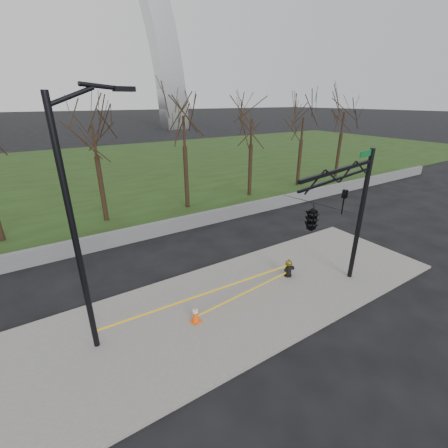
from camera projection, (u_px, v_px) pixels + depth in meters
ground at (250, 296)px, 12.93m from camera, size 500.00×500.00×0.00m
sidewalk at (250, 295)px, 12.91m from camera, size 18.00×6.00×0.10m
grass_strip at (98, 169)px, 36.26m from camera, size 120.00×40.00×0.06m
guardrail at (173, 226)px, 18.98m from camera, size 60.00×0.30×0.90m
tree_row at (145, 161)px, 20.74m from camera, size 45.78×4.00×7.73m
fire_hydrant at (289, 268)px, 14.10m from camera, size 0.55×0.35×0.87m
traffic_cone at (195, 314)px, 11.19m from camera, size 0.41×0.41×0.67m
street_light at (79, 217)px, 8.62m from camera, size 2.38×0.52×8.21m
traffic_signal_mast at (324, 211)px, 10.63m from camera, size 5.03×2.54×6.00m
caution_tape at (223, 292)px, 12.28m from camera, size 8.49×0.77×0.44m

